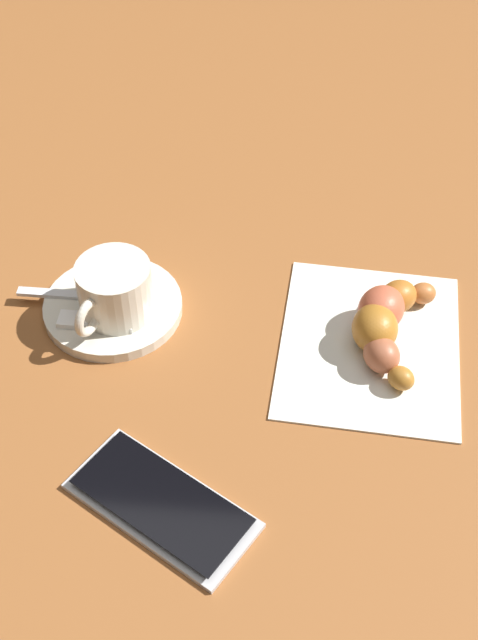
{
  "coord_description": "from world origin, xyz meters",
  "views": [
    {
      "loc": [
        -0.05,
        0.52,
        0.56
      ],
      "look_at": [
        -0.01,
        0.01,
        0.01
      ],
      "focal_mm": 47.91,
      "sensor_mm": 36.0,
      "label": 1
    }
  ],
  "objects_px": {
    "teaspoon": "(108,296)",
    "croissant": "(384,321)",
    "saucer": "(112,310)",
    "sugar_packet": "(96,322)",
    "espresso_cup": "(114,290)",
    "cell_phone": "(162,504)",
    "napkin": "(370,344)"
  },
  "relations": [
    {
      "from": "teaspoon",
      "to": "croissant",
      "type": "height_order",
      "value": "croissant"
    },
    {
      "from": "saucer",
      "to": "sugar_packet",
      "type": "relative_size",
      "value": 1.87
    },
    {
      "from": "saucer",
      "to": "sugar_packet",
      "type": "height_order",
      "value": "sugar_packet"
    },
    {
      "from": "espresso_cup",
      "to": "teaspoon",
      "type": "relative_size",
      "value": 0.7
    },
    {
      "from": "sugar_packet",
      "to": "cell_phone",
      "type": "relative_size",
      "value": 0.43
    },
    {
      "from": "saucer",
      "to": "sugar_packet",
      "type": "distance_m",
      "value": 0.03
    },
    {
      "from": "sugar_packet",
      "to": "croissant",
      "type": "height_order",
      "value": "croissant"
    },
    {
      "from": "sugar_packet",
      "to": "napkin",
      "type": "bearing_deg",
      "value": 1.51
    },
    {
      "from": "teaspoon",
      "to": "cell_phone",
      "type": "bearing_deg",
      "value": 110.92
    },
    {
      "from": "teaspoon",
      "to": "saucer",
      "type": "bearing_deg",
      "value": 116.49
    },
    {
      "from": "cell_phone",
      "to": "teaspoon",
      "type": "bearing_deg",
      "value": -69.08
    },
    {
      "from": "espresso_cup",
      "to": "napkin",
      "type": "height_order",
      "value": "espresso_cup"
    },
    {
      "from": "espresso_cup",
      "to": "teaspoon",
      "type": "height_order",
      "value": "espresso_cup"
    },
    {
      "from": "sugar_packet",
      "to": "cell_phone",
      "type": "height_order",
      "value": "sugar_packet"
    },
    {
      "from": "sugar_packet",
      "to": "cell_phone",
      "type": "xyz_separation_m",
      "value": [
        -0.08,
        0.17,
        -0.01
      ]
    },
    {
      "from": "sugar_packet",
      "to": "croissant",
      "type": "relative_size",
      "value": 0.52
    },
    {
      "from": "napkin",
      "to": "sugar_packet",
      "type": "bearing_deg",
      "value": 0.89
    },
    {
      "from": "espresso_cup",
      "to": "sugar_packet",
      "type": "xyz_separation_m",
      "value": [
        0.01,
        0.02,
        -0.02
      ]
    },
    {
      "from": "teaspoon",
      "to": "napkin",
      "type": "relative_size",
      "value": 0.66
    },
    {
      "from": "napkin",
      "to": "croissant",
      "type": "xyz_separation_m",
      "value": [
        -0.01,
        -0.01,
        0.02
      ]
    },
    {
      "from": "napkin",
      "to": "cell_phone",
      "type": "bearing_deg",
      "value": 47.84
    },
    {
      "from": "croissant",
      "to": "cell_phone",
      "type": "distance_m",
      "value": 0.25
    },
    {
      "from": "teaspoon",
      "to": "sugar_packet",
      "type": "distance_m",
      "value": 0.03
    },
    {
      "from": "saucer",
      "to": "espresso_cup",
      "type": "bearing_deg",
      "value": 140.41
    },
    {
      "from": "teaspoon",
      "to": "sugar_packet",
      "type": "xyz_separation_m",
      "value": [
        0.0,
        0.03,
        0.0
      ]
    },
    {
      "from": "espresso_cup",
      "to": "napkin",
      "type": "bearing_deg",
      "value": 176.43
    },
    {
      "from": "saucer",
      "to": "cell_phone",
      "type": "bearing_deg",
      "value": 110.64
    },
    {
      "from": "cell_phone",
      "to": "croissant",
      "type": "bearing_deg",
      "value": -132.34
    },
    {
      "from": "napkin",
      "to": "cell_phone",
      "type": "xyz_separation_m",
      "value": [
        0.16,
        0.17,
        0.0
      ]
    },
    {
      "from": "saucer",
      "to": "teaspoon",
      "type": "distance_m",
      "value": 0.01
    },
    {
      "from": "croissant",
      "to": "teaspoon",
      "type": "bearing_deg",
      "value": -4.07
    },
    {
      "from": "sugar_packet",
      "to": "napkin",
      "type": "height_order",
      "value": "sugar_packet"
    }
  ]
}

